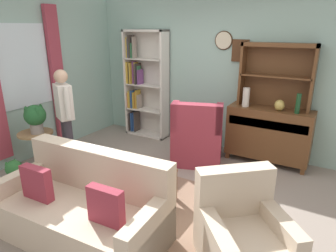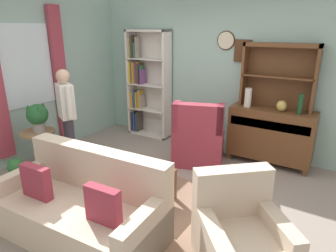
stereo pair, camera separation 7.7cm
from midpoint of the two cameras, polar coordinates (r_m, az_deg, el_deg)
ground_plane at (r=4.05m, az=-2.22°, el=-13.55°), size 5.40×4.60×0.02m
wall_back at (r=5.37m, az=10.66°, el=10.37°), size 5.00×0.09×2.80m
wall_left at (r=5.34m, az=-25.68°, el=8.78°), size 0.16×4.20×2.80m
area_rug at (r=3.74m, az=-2.26°, el=-16.30°), size 2.47×1.88×0.01m
bookshelf at (r=6.00m, az=-3.98°, el=7.85°), size 0.90×0.30×2.10m
sideboard at (r=5.05m, az=19.59°, el=-1.41°), size 1.30×0.45×0.92m
sideboard_hutch at (r=4.92m, az=21.21°, el=10.56°), size 1.10×0.26×1.00m
vase_tall at (r=4.91m, az=15.65°, el=5.31°), size 0.11×0.11×0.31m
vase_round at (r=4.82m, az=21.54°, el=3.64°), size 0.15×0.15×0.17m
bottle_wine at (r=4.75m, az=24.64°, el=3.84°), size 0.07×0.07×0.30m
couch_floral at (r=3.36m, az=-15.50°, el=-15.15°), size 1.85×0.96×0.90m
armchair_floral at (r=2.99m, az=14.49°, el=-20.36°), size 1.08×1.08×0.88m
wingback_chair at (r=4.83m, az=6.39°, el=-2.87°), size 1.00×1.01×1.05m
plant_stand at (r=5.04m, az=-23.18°, el=-3.47°), size 0.52×0.52×0.61m
potted_plant_large at (r=4.85m, az=-23.50°, el=1.79°), size 0.32×0.32×0.44m
potted_plant_small at (r=4.85m, az=-26.89°, el=-7.24°), size 0.24×0.24×0.33m
person_reading at (r=4.75m, az=-18.54°, el=2.54°), size 0.50×0.33×1.56m
coffee_table at (r=3.84m, az=-4.70°, el=-9.23°), size 0.80×0.50×0.42m
book_stack at (r=3.80m, az=-6.92°, el=-7.71°), size 0.18×0.17×0.08m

